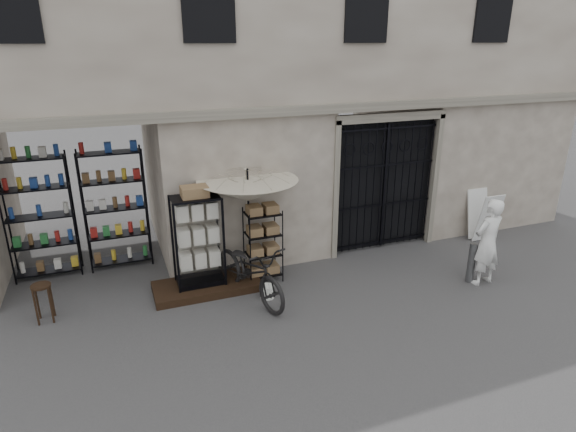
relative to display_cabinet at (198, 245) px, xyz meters
name	(u,v)px	position (x,y,z in m)	size (l,w,h in m)	color
ground	(357,306)	(2.50, -1.61, -0.92)	(80.00, 80.00, 0.00)	black
main_building	(280,40)	(2.50, 2.39, 3.58)	(14.00, 4.00, 9.00)	#B2A695
shop_recess	(79,209)	(-2.00, 1.19, 0.58)	(3.00, 1.70, 3.00)	black
shop_shelving	(79,213)	(-2.05, 1.69, 0.33)	(2.70, 0.50, 2.50)	black
iron_gate	(381,183)	(4.25, 0.67, 0.58)	(2.50, 0.21, 3.00)	black
step_platform	(207,286)	(0.10, -0.06, -0.85)	(2.00, 0.90, 0.15)	black
display_cabinet	(198,245)	(0.00, 0.00, 0.00)	(0.88, 0.57, 1.86)	black
wire_rack	(263,246)	(1.25, -0.02, -0.19)	(0.78, 0.67, 1.49)	black
market_umbrella	(248,185)	(1.02, 0.12, 1.03)	(2.14, 2.16, 2.72)	black
white_bucket	(267,292)	(1.09, -0.75, -0.80)	(0.25, 0.25, 0.24)	white
bicycle	(251,297)	(0.80, -0.63, -0.92)	(0.74, 1.11, 2.11)	black
wooden_stool	(44,302)	(-2.68, -0.15, -0.56)	(0.42, 0.42, 0.68)	black
steel_bollard	(471,263)	(5.03, -1.56, -0.52)	(0.15, 0.15, 0.81)	slate
shopkeeper	(481,283)	(5.22, -1.70, -0.92)	(0.63, 1.73, 0.42)	white
easel_sign	(483,216)	(6.74, 0.08, -0.32)	(0.56, 0.64, 1.17)	silver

